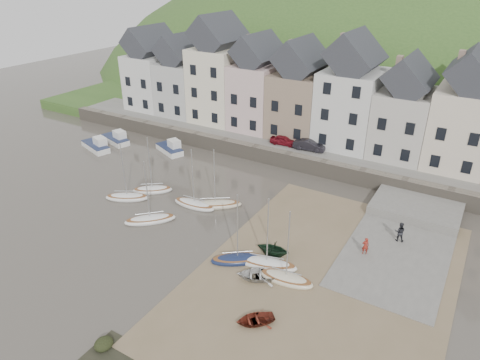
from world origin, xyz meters
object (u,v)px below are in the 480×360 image
Objects in this scene: rowboat_white at (258,274)px; car_left at (283,140)px; person_dark at (400,232)px; rowboat_red at (255,319)px; person_red at (365,246)px; car_right at (309,145)px; sailboat_0 at (152,190)px; rowboat_green at (273,248)px.

rowboat_white is 23.72m from car_left.
person_dark reaches higher than rowboat_white.
rowboat_red is at bearing -2.62° from rowboat_white.
person_red is 18.71m from car_right.
rowboat_white is at bearing 24.48° from person_red.
sailboat_0 is 17.35m from car_left.
sailboat_0 reaches higher than car_right.
rowboat_red is at bearing 57.09° from person_dark.
rowboat_green is 19.62m from car_right.
rowboat_white reaches higher than rowboat_red.
car_right is at bearing 151.12° from rowboat_red.
rowboat_green is at bearing -170.93° from car_right.
car_left is at bearing -163.87° from rowboat_green.
rowboat_green is 7.52m from person_red.
rowboat_red is 11.92m from person_red.
rowboat_white is at bearing -164.12° from car_left.
person_dark is at bearing 124.22° from rowboat_green.
person_dark is 20.25m from car_left.
car_left is at bearing 157.82° from rowboat_red.
car_left is (-8.55, 22.05, 1.77)m from rowboat_white.
car_left is (-14.62, 14.92, 1.28)m from person_red.
car_left reaches higher than rowboat_red.
car_left is (-8.27, 18.95, 1.39)m from rowboat_green.
car_right is (-7.17, 26.12, 1.90)m from rowboat_red.
rowboat_green is 0.83× the size of car_left.
rowboat_green reaches higher than rowboat_white.
sailboat_0 reaches higher than person_dark.
person_dark is 0.47× the size of car_right.
person_dark is at bearing 113.50° from rowboat_white.
car_right is (-5.15, 22.05, 1.84)m from rowboat_white.
rowboat_green reaches higher than rowboat_red.
sailboat_0 is 17.51m from rowboat_white.
rowboat_red is at bearing 10.43° from rowboat_green.
person_red reaches higher than rowboat_red.
person_red is 0.86× the size of person_dark.
car_right reaches higher than rowboat_red.
person_red is at bearing 49.17° from person_dark.
car_right is (3.41, 0.00, 0.07)m from car_left.
sailboat_0 is 4.15× the size of person_red.
sailboat_0 reaches higher than rowboat_green.
person_dark is (8.03, 10.49, 0.62)m from rowboat_white.
person_red is 3.89m from person_dark.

